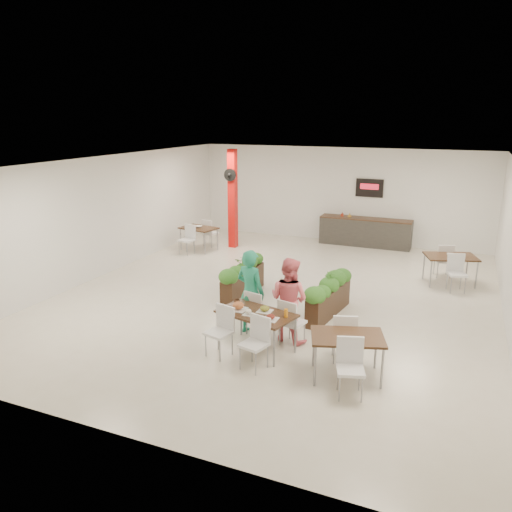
# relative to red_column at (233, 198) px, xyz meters

# --- Properties ---
(ground) EXTENTS (12.00, 12.00, 0.00)m
(ground) POSITION_rel_red_column_xyz_m (3.00, -3.79, -1.64)
(ground) COLOR beige
(ground) RESTS_ON ground
(room_shell) EXTENTS (10.10, 12.10, 3.22)m
(room_shell) POSITION_rel_red_column_xyz_m (3.00, -3.79, 0.36)
(room_shell) COLOR white
(room_shell) RESTS_ON ground
(red_column) EXTENTS (0.40, 0.41, 3.20)m
(red_column) POSITION_rel_red_column_xyz_m (0.00, 0.00, 0.00)
(red_column) COLOR red
(red_column) RESTS_ON ground
(service_counter) EXTENTS (3.00, 0.64, 2.20)m
(service_counter) POSITION_rel_red_column_xyz_m (4.00, 1.86, -1.15)
(service_counter) COLOR #2D2B28
(service_counter) RESTS_ON ground
(main_table) EXTENTS (1.58, 1.87, 0.92)m
(main_table) POSITION_rel_red_column_xyz_m (3.64, -6.67, -1.01)
(main_table) COLOR black
(main_table) RESTS_ON ground
(diner_man) EXTENTS (0.72, 0.56, 1.74)m
(diner_man) POSITION_rel_red_column_xyz_m (3.25, -6.02, -0.77)
(diner_man) COLOR #229770
(diner_man) RESTS_ON ground
(diner_woman) EXTENTS (0.94, 0.81, 1.66)m
(diner_woman) POSITION_rel_red_column_xyz_m (4.05, -6.02, -0.81)
(diner_woman) COLOR #F76E7A
(diner_woman) RESTS_ON ground
(planter_left) EXTENTS (0.42, 1.96, 1.02)m
(planter_left) POSITION_rel_red_column_xyz_m (2.24, -4.14, -1.13)
(planter_left) COLOR black
(planter_left) RESTS_ON ground
(planter_right) EXTENTS (0.61, 1.90, 1.00)m
(planter_right) POSITION_rel_red_column_xyz_m (4.45, -4.53, -1.15)
(planter_right) COLOR black
(planter_right) RESTS_ON ground
(side_table_a) EXTENTS (1.26, 1.67, 0.92)m
(side_table_a) POSITION_rel_red_column_xyz_m (-0.84, -0.79, -1.02)
(side_table_a) COLOR black
(side_table_a) RESTS_ON ground
(side_table_b) EXTENTS (1.45, 1.67, 0.92)m
(side_table_b) POSITION_rel_red_column_xyz_m (6.78, -1.22, -1.01)
(side_table_b) COLOR black
(side_table_b) RESTS_ON ground
(side_table_c) EXTENTS (1.37, 1.67, 0.92)m
(side_table_c) POSITION_rel_red_column_xyz_m (5.41, -7.01, -1.02)
(side_table_c) COLOR black
(side_table_c) RESTS_ON ground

